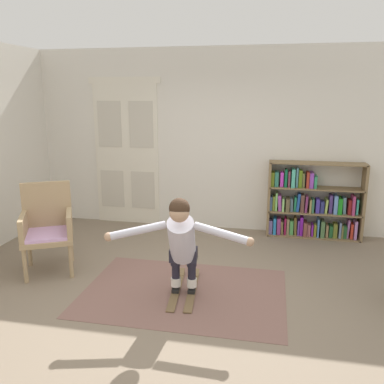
{
  "coord_description": "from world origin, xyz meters",
  "views": [
    {
      "loc": [
        0.93,
        -3.92,
        2.19
      ],
      "look_at": [
        0.01,
        0.68,
        1.05
      ],
      "focal_mm": 38.08,
      "sensor_mm": 36.0,
      "label": 1
    }
  ],
  "objects": [
    {
      "name": "person_skier",
      "position": [
        0.03,
        0.0,
        0.71
      ],
      "size": [
        1.48,
        0.69,
        1.11
      ],
      "color": "white",
      "rests_on": "skis_pair"
    },
    {
      "name": "back_wall",
      "position": [
        0.0,
        2.6,
        1.45
      ],
      "size": [
        6.0,
        0.1,
        2.9
      ],
      "primitive_type": "cube",
      "color": "silver",
      "rests_on": "ground"
    },
    {
      "name": "bookshelf",
      "position": [
        1.53,
        2.39,
        0.51
      ],
      "size": [
        1.43,
        0.3,
        1.18
      ],
      "color": "olive",
      "rests_on": "ground"
    },
    {
      "name": "wicker_chair",
      "position": [
        -1.8,
        0.47,
        0.58
      ],
      "size": [
        0.81,
        0.81,
        1.1
      ],
      "color": "tan",
      "rests_on": "ground"
    },
    {
      "name": "ground_plane",
      "position": [
        0.0,
        0.0,
        0.0
      ],
      "size": [
        7.2,
        7.2,
        0.0
      ],
      "primitive_type": "plane",
      "color": "#7C6C59"
    },
    {
      "name": "double_door",
      "position": [
        -1.49,
        2.54,
        1.23
      ],
      "size": [
        1.22,
        0.05,
        2.45
      ],
      "color": "silver",
      "rests_on": "ground"
    },
    {
      "name": "skis_pair",
      "position": [
        0.01,
        0.22,
        0.02
      ],
      "size": [
        0.36,
        0.98,
        0.07
      ],
      "color": "brown",
      "rests_on": "rug"
    },
    {
      "name": "rug",
      "position": [
        0.01,
        0.18,
        0.0
      ],
      "size": [
        2.26,
        1.6,
        0.01
      ],
      "primitive_type": "cube",
      "color": "#7D5A50",
      "rests_on": "ground"
    }
  ]
}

